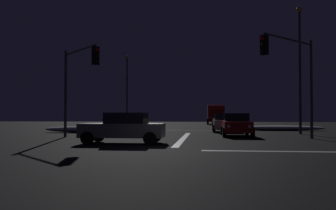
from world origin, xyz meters
TOP-DOWN VIEW (x-y plane):
  - ground at (0.00, 0.00)m, footprint 120.00×120.00m
  - stop_line_north at (0.00, 7.41)m, footprint 0.35×12.62m
  - centre_line_ns at (0.00, 19.01)m, footprint 22.00×0.15m
  - snow_bank_left_curb at (-8.21, 13.48)m, footprint 7.38×1.50m
  - snow_bank_right_curb at (8.21, 19.12)m, footprint 8.32×1.50m
  - sedan_red at (3.47, 10.08)m, footprint 2.02×4.33m
  - sedan_silver at (2.98, 16.12)m, footprint 2.02×4.33m
  - sedan_white at (3.47, 22.26)m, footprint 2.02×4.33m
  - sedan_orange at (3.18, 28.28)m, footprint 2.02×4.33m
  - sedan_green at (3.37, 33.69)m, footprint 2.02×4.33m
  - box_truck at (2.94, 40.66)m, footprint 2.68×8.28m
  - sedan_gray_crossing at (-2.80, 3.16)m, footprint 4.33×2.02m
  - traffic_signal_ne at (6.35, 6.35)m, footprint 3.66×3.66m
  - traffic_signal_nw at (-6.48, 6.48)m, footprint 3.30×3.30m
  - streetlamp_left_far at (-8.51, 29.01)m, footprint 0.44×0.44m
  - streetlamp_right_near at (8.51, 13.01)m, footprint 0.44×0.44m

SIDE VIEW (x-z plane):
  - ground at x=0.00m, z-range -0.10..0.00m
  - stop_line_north at x=0.00m, z-range 0.00..0.01m
  - centre_line_ns at x=0.00m, z-range 0.00..0.01m
  - snow_bank_right_curb at x=8.21m, z-range 0.00..0.48m
  - snow_bank_left_curb at x=-8.21m, z-range 0.00..0.55m
  - sedan_red at x=3.47m, z-range 0.02..1.59m
  - sedan_silver at x=2.98m, z-range 0.02..1.59m
  - sedan_white at x=3.47m, z-range 0.02..1.59m
  - sedan_orange at x=3.18m, z-range 0.02..1.59m
  - sedan_green at x=3.37m, z-range 0.02..1.59m
  - sedan_gray_crossing at x=-2.80m, z-range 0.02..1.59m
  - box_truck at x=2.94m, z-range 0.17..3.25m
  - traffic_signal_nw at x=-6.48m, z-range 1.11..6.84m
  - traffic_signal_ne at x=6.35m, z-range 1.20..7.27m
  - streetlamp_left_far at x=-8.51m, z-range 0.69..9.67m
  - streetlamp_right_near at x=8.51m, z-range 0.70..10.43m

